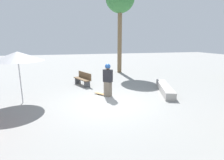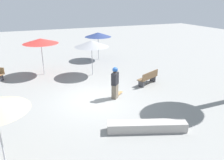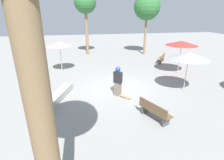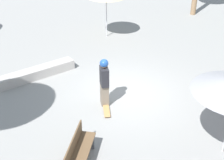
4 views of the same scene
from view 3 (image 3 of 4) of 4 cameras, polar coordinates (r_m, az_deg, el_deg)
ground_plane at (r=11.12m, az=1.89°, el=-2.70°), size 60.00×60.00×0.00m
skater_main at (r=9.84m, az=1.92°, el=-0.05°), size 0.51×0.51×1.74m
skateboard at (r=9.96m, az=4.04°, el=-5.35°), size 0.74×0.67×0.07m
concrete_ledge at (r=10.05m, az=-17.25°, el=-5.18°), size 3.17×1.58×0.39m
bench_near at (r=8.07m, az=13.65°, el=-9.77°), size 1.64×1.05×0.85m
bench_far at (r=17.54m, az=15.84°, el=6.90°), size 1.56×1.29×0.85m
shade_umbrella_tan at (r=14.40m, az=-16.79°, el=11.27°), size 1.94×1.94×2.44m
shade_umbrella_red at (r=14.36m, az=21.80°, el=11.12°), size 2.37×2.37×2.54m
shade_umbrella_grey at (r=11.06m, az=23.83°, el=7.36°), size 2.31×2.31×2.41m
palm_tree_right at (r=20.40m, az=11.38°, el=22.32°), size 2.79×2.79×6.49m
palm_tree_center_left at (r=20.16m, az=-8.72°, el=23.49°), size 2.32×2.32×6.69m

